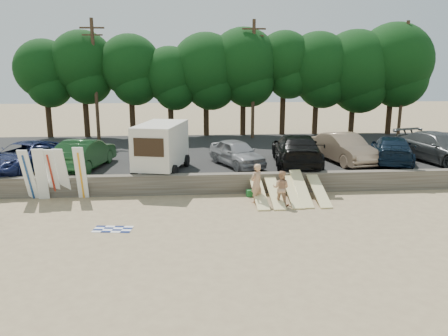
# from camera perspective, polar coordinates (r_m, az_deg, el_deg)

# --- Properties ---
(ground) EXTENTS (120.00, 120.00, 0.00)m
(ground) POSITION_cam_1_polar(r_m,az_deg,el_deg) (19.36, 4.43, -5.66)
(ground) COLOR tan
(ground) RESTS_ON ground
(seawall) EXTENTS (44.00, 0.50, 1.00)m
(seawall) POSITION_cam_1_polar(r_m,az_deg,el_deg) (22.05, 3.27, -1.93)
(seawall) COLOR #6B6356
(seawall) RESTS_ON ground
(parking_lot) EXTENTS (44.00, 14.50, 0.70)m
(parking_lot) POSITION_cam_1_polar(r_m,az_deg,el_deg) (29.34, 1.34, 1.57)
(parking_lot) COLOR #282828
(parking_lot) RESTS_ON ground
(treeline) EXTENTS (33.23, 6.63, 9.04)m
(treeline) POSITION_cam_1_polar(r_m,az_deg,el_deg) (36.01, 4.11, 13.16)
(treeline) COLOR #382616
(treeline) RESTS_ON parking_lot
(utility_poles) EXTENTS (25.80, 0.26, 9.00)m
(utility_poles) POSITION_cam_1_polar(r_m,az_deg,el_deg) (34.46, 3.85, 11.76)
(utility_poles) COLOR #473321
(utility_poles) RESTS_ON parking_lot
(box_trailer) EXTENTS (3.03, 4.41, 2.59)m
(box_trailer) POSITION_cam_1_polar(r_m,az_deg,el_deg) (23.54, -8.23, 3.02)
(box_trailer) COLOR silver
(box_trailer) RESTS_ON parking_lot
(car_0) EXTENTS (4.33, 6.16, 1.56)m
(car_0) POSITION_cam_1_polar(r_m,az_deg,el_deg) (25.79, -24.56, 1.33)
(car_0) COLOR #121940
(car_0) RESTS_ON parking_lot
(car_1) EXTENTS (2.69, 5.28, 1.66)m
(car_1) POSITION_cam_1_polar(r_m,az_deg,el_deg) (25.25, -17.73, 1.78)
(car_1) COLOR #153B1A
(car_1) RESTS_ON parking_lot
(car_2) EXTENTS (3.29, 4.65, 1.47)m
(car_2) POSITION_cam_1_polar(r_m,az_deg,el_deg) (24.79, 1.67, 1.98)
(car_2) COLOR #949498
(car_2) RESTS_ON parking_lot
(car_3) EXTENTS (3.26, 6.44, 1.79)m
(car_3) POSITION_cam_1_polar(r_m,az_deg,el_deg) (25.25, 9.43, 2.39)
(car_3) COLOR black
(car_3) RESTS_ON parking_lot
(car_4) EXTENTS (2.70, 5.35, 1.68)m
(car_4) POSITION_cam_1_polar(r_m,az_deg,el_deg) (26.60, 15.44, 2.51)
(car_4) COLOR #A08166
(car_4) RESTS_ON parking_lot
(car_5) EXTENTS (3.94, 5.82, 1.57)m
(car_5) POSITION_cam_1_polar(r_m,az_deg,el_deg) (27.35, 21.05, 2.26)
(car_5) COLOR black
(car_5) RESTS_ON parking_lot
(car_6) EXTENTS (3.80, 6.33, 1.72)m
(car_6) POSITION_cam_1_polar(r_m,az_deg,el_deg) (28.63, 26.34, 2.37)
(car_6) COLOR #424546
(car_6) RESTS_ON parking_lot
(surfboard_upright_0) EXTENTS (0.61, 0.85, 2.51)m
(surfboard_upright_0) POSITION_cam_1_polar(r_m,az_deg,el_deg) (22.46, -24.20, -0.82)
(surfboard_upright_0) COLOR white
(surfboard_upright_0) RESTS_ON ground
(surfboard_upright_1) EXTENTS (0.56, 0.67, 2.55)m
(surfboard_upright_1) POSITION_cam_1_polar(r_m,az_deg,el_deg) (22.20, -22.81, -0.79)
(surfboard_upright_1) COLOR white
(surfboard_upright_1) RESTS_ON ground
(surfboard_upright_2) EXTENTS (0.56, 0.86, 2.50)m
(surfboard_upright_2) POSITION_cam_1_polar(r_m,az_deg,el_deg) (22.25, -21.57, -0.72)
(surfboard_upright_2) COLOR white
(surfboard_upright_2) RESTS_ON ground
(surfboard_upright_3) EXTENTS (0.63, 0.87, 2.51)m
(surfboard_upright_3) POSITION_cam_1_polar(r_m,az_deg,el_deg) (22.13, -20.34, -0.67)
(surfboard_upright_3) COLOR white
(surfboard_upright_3) RESTS_ON ground
(surfboard_upright_4) EXTENTS (0.54, 0.56, 2.57)m
(surfboard_upright_4) POSITION_cam_1_polar(r_m,az_deg,el_deg) (21.82, -18.20, -0.62)
(surfboard_upright_4) COLOR white
(surfboard_upright_4) RESTS_ON ground
(surfboard_low_0) EXTENTS (0.56, 2.93, 0.80)m
(surfboard_low_0) POSITION_cam_1_polar(r_m,az_deg,el_deg) (20.64, 4.61, -3.30)
(surfboard_low_0) COLOR beige
(surfboard_low_0) RESTS_ON ground
(surfboard_low_1) EXTENTS (0.56, 2.91, 0.89)m
(surfboard_low_1) POSITION_cam_1_polar(r_m,az_deg,el_deg) (20.74, 6.61, -3.14)
(surfboard_low_1) COLOR beige
(surfboard_low_1) RESTS_ON ground
(surfboard_low_2) EXTENTS (0.56, 2.88, 0.98)m
(surfboard_low_2) POSITION_cam_1_polar(r_m,az_deg,el_deg) (20.98, 8.90, -2.89)
(surfboard_low_2) COLOR beige
(surfboard_low_2) RESTS_ON ground
(surfboard_low_3) EXTENTS (0.56, 2.82, 1.15)m
(surfboard_low_3) POSITION_cam_1_polar(r_m,az_deg,el_deg) (21.08, 10.03, -2.61)
(surfboard_low_3) COLOR beige
(surfboard_low_3) RESTS_ON ground
(surfboard_low_4) EXTENTS (0.56, 2.88, 0.99)m
(surfboard_low_4) POSITION_cam_1_polar(r_m,az_deg,el_deg) (21.30, 12.22, -2.77)
(surfboard_low_4) COLOR beige
(surfboard_low_4) RESTS_ON ground
(beachgoer_a) EXTENTS (0.80, 0.76, 1.85)m
(beachgoer_a) POSITION_cam_1_polar(r_m,az_deg,el_deg) (20.34, 4.24, -2.00)
(beachgoer_a) COLOR tan
(beachgoer_a) RESTS_ON ground
(beachgoer_b) EXTENTS (0.98, 0.90, 1.62)m
(beachgoer_b) POSITION_cam_1_polar(r_m,az_deg,el_deg) (20.08, 7.46, -2.61)
(beachgoer_b) COLOR tan
(beachgoer_b) RESTS_ON ground
(cooler) EXTENTS (0.41, 0.35, 0.32)m
(cooler) POSITION_cam_1_polar(r_m,az_deg,el_deg) (21.49, 3.47, -3.28)
(cooler) COLOR #238137
(cooler) RESTS_ON ground
(gear_bag) EXTENTS (0.37, 0.34, 0.22)m
(gear_bag) POSITION_cam_1_polar(r_m,az_deg,el_deg) (21.62, 4.14, -3.33)
(gear_bag) COLOR #DA5819
(gear_bag) RESTS_ON ground
(beach_towel) EXTENTS (1.66, 1.66, 0.00)m
(beach_towel) POSITION_cam_1_polar(r_m,az_deg,el_deg) (17.78, -14.32, -7.75)
(beach_towel) COLOR white
(beach_towel) RESTS_ON ground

